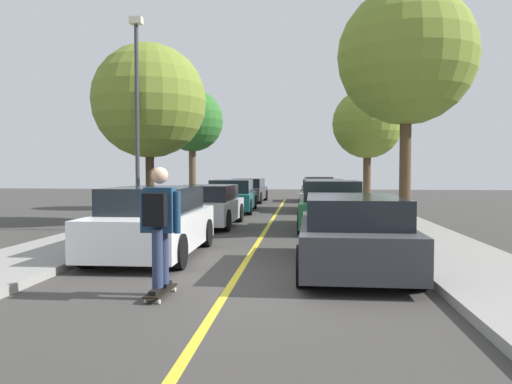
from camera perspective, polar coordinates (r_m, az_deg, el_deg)
ground at (r=7.74m, az=-2.87°, el=-10.64°), size 80.00×80.00×0.00m
sidewalk_right at (r=8.21m, az=27.02°, el=-9.65°), size 2.12×56.00×0.14m
center_line at (r=11.65m, az=-0.01°, el=-6.20°), size 0.12×39.20×0.01m
parked_car_left_nearest at (r=10.40m, az=-11.73°, el=-3.44°), size 1.94×4.10×1.42m
parked_car_left_near at (r=15.86m, az=-5.70°, el=-1.58°), size 2.00×4.07×1.30m
parked_car_left_far at (r=21.39m, az=-2.80°, el=-0.47°), size 2.11×4.74×1.38m
parked_car_left_farthest at (r=28.02m, az=-0.84°, el=0.18°), size 1.93×4.47×1.33m
parked_car_right_nearest at (r=8.97m, az=11.03°, el=-4.63°), size 1.95×4.44×1.32m
parked_car_right_near at (r=15.17m, az=8.73°, el=-1.53°), size 2.06×4.54×1.47m
parked_car_right_far at (r=21.94m, az=7.71°, el=-0.36°), size 2.08×4.62×1.40m
parked_car_right_farthest at (r=28.99m, az=7.16°, el=0.32°), size 1.97×4.23×1.42m
street_tree_left_nearest at (r=16.92m, az=-12.23°, el=10.21°), size 3.75×3.75×5.81m
street_tree_left_near at (r=23.00m, az=-7.39°, el=8.11°), size 2.84×2.84×5.35m
street_tree_right_nearest at (r=14.93m, az=17.00°, el=14.73°), size 3.85×3.85×6.76m
street_tree_right_near at (r=22.91m, az=12.75°, el=7.68°), size 3.13×3.13×5.32m
fire_hydrant at (r=15.74m, az=-11.44°, el=-2.24°), size 0.20×0.20×0.70m
streetlamp at (r=14.93m, az=-13.59°, el=9.37°), size 0.36×0.24×6.05m
skateboard at (r=7.10m, az=-10.94°, el=-11.16°), size 0.26×0.85×0.10m
skateboarder at (r=6.91m, az=-11.10°, el=-3.31°), size 0.58×0.70×1.70m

